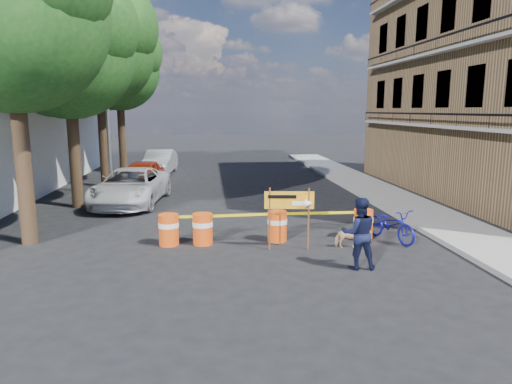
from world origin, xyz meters
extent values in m
plane|color=black|center=(0.00, 0.00, 0.00)|extent=(120.00, 120.00, 0.00)
cube|color=gray|center=(6.20, 6.00, 0.07)|extent=(2.40, 40.00, 0.15)
cylinder|color=#332316|center=(-6.80, 2.00, 2.52)|extent=(0.44, 0.44, 5.04)
sphere|color=#144717|center=(-6.80, 2.00, 6.30)|extent=(5.20, 5.20, 5.20)
cylinder|color=#332316|center=(-6.80, 7.00, 2.38)|extent=(0.44, 0.44, 4.76)
sphere|color=#144717|center=(-6.80, 7.00, 5.95)|extent=(5.00, 5.00, 5.00)
sphere|color=#144717|center=(-5.92, 6.50, 6.80)|extent=(3.75, 3.75, 3.75)
sphere|color=#144717|center=(-7.55, 7.62, 5.27)|extent=(3.50, 3.50, 3.50)
cylinder|color=#332316|center=(-6.80, 12.00, 2.66)|extent=(0.44, 0.44, 5.32)
sphere|color=#144717|center=(-6.80, 12.00, 6.65)|extent=(5.40, 5.40, 5.40)
sphere|color=#144717|center=(-5.85, 11.46, 7.60)|extent=(4.05, 4.05, 4.05)
sphere|color=#144717|center=(-7.61, 12.68, 5.89)|extent=(3.78, 3.78, 3.78)
cylinder|color=#332316|center=(-6.80, 17.00, 2.46)|extent=(0.44, 0.44, 4.93)
sphere|color=#144717|center=(-6.80, 17.00, 6.16)|extent=(4.80, 4.80, 4.80)
sphere|color=#144717|center=(-5.96, 16.52, 7.04)|extent=(3.60, 3.60, 3.60)
sphere|color=#144717|center=(-7.52, 17.60, 5.46)|extent=(3.36, 3.36, 3.36)
cylinder|color=gray|center=(-6.00, 9.50, 4.00)|extent=(0.16, 0.16, 8.00)
cylinder|color=gray|center=(-5.50, 9.50, 7.90)|extent=(1.00, 0.12, 0.12)
cube|color=silver|center=(-5.00, 9.50, 7.85)|extent=(0.35, 0.18, 0.12)
cylinder|color=#E9480D|center=(-2.78, 1.42, 0.45)|extent=(0.56, 0.56, 0.90)
cylinder|color=white|center=(-2.78, 1.42, 0.60)|extent=(0.58, 0.58, 0.14)
cylinder|color=#E9480D|center=(-1.82, 1.41, 0.45)|extent=(0.56, 0.56, 0.90)
cylinder|color=white|center=(-1.82, 1.41, 0.60)|extent=(0.58, 0.58, 0.14)
cylinder|color=#E9480D|center=(0.36, 1.51, 0.45)|extent=(0.56, 0.56, 0.90)
cylinder|color=white|center=(0.36, 1.51, 0.60)|extent=(0.58, 0.58, 0.14)
cylinder|color=#E9480D|center=(2.94, 1.46, 0.45)|extent=(0.56, 0.56, 0.90)
cylinder|color=white|center=(2.94, 1.46, 0.60)|extent=(0.58, 0.58, 0.14)
cylinder|color=#592D19|center=(0.02, 0.69, 0.87)|extent=(0.05, 0.05, 1.74)
cylinder|color=#592D19|center=(1.07, 0.56, 0.87)|extent=(0.05, 0.05, 1.74)
cube|color=orange|center=(0.55, 0.63, 1.40)|extent=(1.35, 0.19, 0.48)
cube|color=white|center=(0.81, 0.58, 1.31)|extent=(0.38, 0.06, 0.12)
cone|color=white|center=(1.07, 0.54, 1.31)|extent=(0.24, 0.27, 0.25)
cube|color=black|center=(0.35, 0.63, 1.50)|extent=(0.77, 0.10, 0.10)
imported|color=black|center=(1.97, -1.01, 0.88)|extent=(0.91, 0.74, 1.76)
imported|color=#131296|center=(3.69, 1.20, 0.94)|extent=(0.98, 1.17, 1.89)
imported|color=tan|center=(2.24, 0.61, 0.32)|extent=(0.77, 0.40, 0.63)
imported|color=silver|center=(-4.80, 7.39, 0.73)|extent=(2.96, 5.49, 1.46)
imported|color=#9E260D|center=(-4.80, 10.64, 0.72)|extent=(2.04, 4.37, 1.45)
imported|color=silver|center=(-4.54, 16.38, 0.72)|extent=(1.88, 4.51, 1.45)
camera|label=1|loc=(-1.60, -11.34, 3.81)|focal=32.00mm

